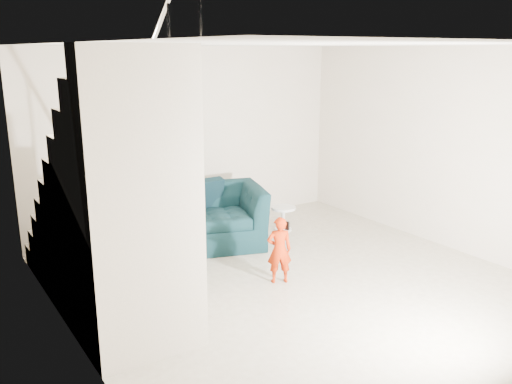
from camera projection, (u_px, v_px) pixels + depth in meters
floor at (303, 287)px, 6.22m from camera, size 5.50×5.50×0.00m
ceiling at (308, 44)px, 5.53m from camera, size 5.50×5.50×0.00m
back_wall at (191, 139)px, 8.10m from camera, size 5.00×0.00×5.00m
left_wall at (72, 209)px, 4.55m from camera, size 0.00×5.50×5.50m
right_wall at (453, 150)px, 7.21m from camera, size 0.00×5.50×5.50m
armchair at (217, 216)px, 7.53m from camera, size 1.53×1.43×0.81m
toddler at (279, 250)px, 6.27m from camera, size 0.34×0.29×0.80m
side_table at (283, 214)px, 8.13m from camera, size 0.37×0.37×0.37m
staircase at (111, 227)px, 5.36m from camera, size 1.02×3.03×3.62m
cushion at (207, 194)px, 7.74m from camera, size 0.47×0.23×0.47m
throw at (184, 214)px, 7.27m from camera, size 0.05×0.47×0.53m
phone at (287, 226)px, 6.20m from camera, size 0.03×0.05×0.10m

